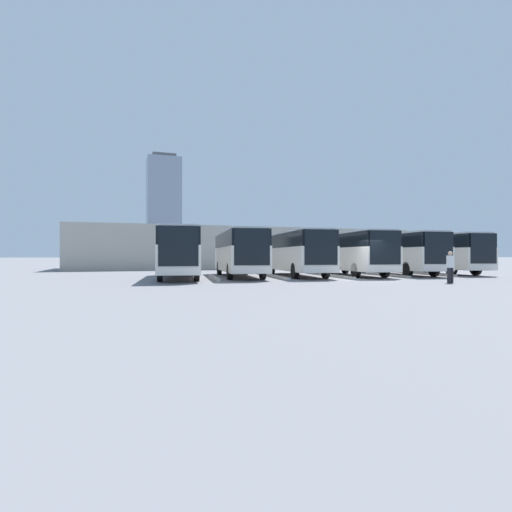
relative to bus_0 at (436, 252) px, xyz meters
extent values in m
plane|color=slate|center=(10.80, 5.58, -1.81)|extent=(600.00, 600.00, 0.00)
cube|color=silver|center=(0.00, -0.02, -0.53)|extent=(3.81, 10.84, 1.65)
cube|color=black|center=(0.00, -0.02, 0.80)|extent=(3.75, 10.68, 1.01)
cube|color=black|center=(0.71, 5.26, 0.23)|extent=(2.10, 0.32, 2.17)
cube|color=silver|center=(0.71, 5.26, -1.14)|extent=(2.27, 0.37, 0.40)
cube|color=silver|center=(0.00, -0.02, 1.37)|extent=(3.66, 10.41, 0.12)
cylinder|color=black|center=(-0.60, 3.39, -1.28)|extent=(0.44, 1.08, 1.05)
cylinder|color=black|center=(1.48, 3.10, -1.28)|extent=(0.44, 1.08, 1.05)
cylinder|color=black|center=(-1.49, -3.14, -1.28)|extent=(0.44, 1.08, 1.05)
cylinder|color=black|center=(0.60, -3.42, -1.28)|extent=(0.44, 1.08, 1.05)
cube|color=#B2B2AD|center=(2.16, 1.58, -1.73)|extent=(1.06, 6.14, 0.15)
cube|color=silver|center=(4.32, 0.33, -0.53)|extent=(3.81, 10.84, 1.65)
cube|color=black|center=(4.32, 0.33, 0.80)|extent=(3.75, 10.68, 1.01)
cube|color=black|center=(5.03, 5.60, 0.23)|extent=(2.10, 0.32, 2.17)
cube|color=silver|center=(5.03, 5.61, -1.14)|extent=(2.27, 0.37, 0.40)
cube|color=silver|center=(4.32, 0.33, 1.37)|extent=(3.66, 10.41, 0.12)
cylinder|color=black|center=(3.71, 3.73, -1.28)|extent=(0.44, 1.08, 1.05)
cylinder|color=black|center=(5.80, 3.45, -1.28)|extent=(0.44, 1.08, 1.05)
cylinder|color=black|center=(2.83, -2.79, -1.28)|extent=(0.44, 1.08, 1.05)
cylinder|color=black|center=(4.92, -3.08, -1.28)|extent=(0.44, 1.08, 1.05)
cube|color=#B2B2AD|center=(6.48, 1.92, -1.73)|extent=(1.06, 6.14, 0.15)
cube|color=silver|center=(8.64, 0.42, -0.53)|extent=(3.81, 10.84, 1.65)
cube|color=black|center=(8.64, 0.42, 0.80)|extent=(3.75, 10.68, 1.01)
cube|color=black|center=(9.35, 5.69, 0.23)|extent=(2.10, 0.32, 2.17)
cube|color=silver|center=(9.35, 5.70, -1.14)|extent=(2.27, 0.37, 0.40)
cube|color=silver|center=(8.64, 0.42, 1.37)|extent=(3.66, 10.41, 0.12)
cylinder|color=black|center=(8.03, 3.82, -1.28)|extent=(0.44, 1.08, 1.05)
cylinder|color=black|center=(10.12, 3.54, -1.28)|extent=(0.44, 1.08, 1.05)
cylinder|color=black|center=(7.15, -2.70, -1.28)|extent=(0.44, 1.08, 1.05)
cylinder|color=black|center=(9.24, -2.98, -1.28)|extent=(0.44, 1.08, 1.05)
cube|color=#B2B2AD|center=(10.80, 2.01, -1.73)|extent=(1.06, 6.14, 0.15)
cube|color=silver|center=(12.95, -0.01, -0.53)|extent=(3.81, 10.84, 1.65)
cube|color=black|center=(12.95, -0.01, 0.80)|extent=(3.75, 10.68, 1.01)
cube|color=black|center=(13.67, 5.27, 0.23)|extent=(2.10, 0.32, 2.17)
cube|color=silver|center=(13.67, 5.27, -1.14)|extent=(2.27, 0.37, 0.40)
cube|color=silver|center=(12.95, -0.01, 1.37)|extent=(3.66, 10.41, 0.12)
cylinder|color=black|center=(12.35, 3.39, -1.28)|extent=(0.44, 1.08, 1.05)
cylinder|color=black|center=(14.44, 3.11, -1.28)|extent=(0.44, 1.08, 1.05)
cylinder|color=black|center=(11.47, -3.13, -1.28)|extent=(0.44, 1.08, 1.05)
cylinder|color=black|center=(13.56, -3.41, -1.28)|extent=(0.44, 1.08, 1.05)
cube|color=#B2B2AD|center=(15.11, 1.58, -1.73)|extent=(1.06, 6.14, 0.15)
cube|color=silver|center=(17.27, -0.32, -0.53)|extent=(3.81, 10.84, 1.65)
cube|color=black|center=(17.27, -0.32, 0.80)|extent=(3.75, 10.68, 1.01)
cube|color=black|center=(17.99, 4.95, 0.23)|extent=(2.10, 0.32, 2.17)
cube|color=silver|center=(17.99, 4.96, -1.14)|extent=(2.27, 0.37, 0.40)
cube|color=silver|center=(17.27, -0.32, 1.37)|extent=(3.66, 10.41, 0.12)
cylinder|color=black|center=(16.67, 3.08, -1.28)|extent=(0.44, 1.08, 1.05)
cylinder|color=black|center=(18.76, 2.80, -1.28)|extent=(0.44, 1.08, 1.05)
cylinder|color=black|center=(15.79, -3.44, -1.28)|extent=(0.44, 1.08, 1.05)
cylinder|color=black|center=(17.88, -3.72, -1.28)|extent=(0.44, 1.08, 1.05)
cube|color=#B2B2AD|center=(19.43, 1.27, -1.73)|extent=(1.06, 6.14, 0.15)
cube|color=silver|center=(21.59, 0.25, -0.53)|extent=(3.81, 10.84, 1.65)
cube|color=black|center=(21.59, 0.25, 0.80)|extent=(3.75, 10.68, 1.01)
cube|color=black|center=(22.31, 5.52, 0.23)|extent=(2.10, 0.32, 2.17)
cube|color=silver|center=(22.31, 5.53, -1.14)|extent=(2.27, 0.37, 0.40)
cube|color=silver|center=(21.59, 0.25, 1.37)|extent=(3.66, 10.41, 0.12)
cylinder|color=black|center=(20.99, 3.65, -1.28)|extent=(0.44, 1.08, 1.05)
cylinder|color=black|center=(23.08, 3.37, -1.28)|extent=(0.44, 1.08, 1.05)
cylinder|color=black|center=(20.11, -2.88, -1.28)|extent=(0.44, 1.08, 1.05)
cylinder|color=black|center=(22.19, -3.16, -1.28)|extent=(0.44, 1.08, 1.05)
cylinder|color=black|center=(8.18, 9.67, -1.38)|extent=(0.22, 0.22, 0.85)
cylinder|color=black|center=(7.96, 9.64, -1.38)|extent=(0.22, 0.22, 0.85)
cylinder|color=silver|center=(8.07, 9.65, -0.62)|extent=(0.45, 0.45, 0.67)
sphere|color=tan|center=(8.07, 9.65, -0.17)|extent=(0.23, 0.23, 0.23)
cube|color=#A8A399|center=(10.80, -19.04, 0.57)|extent=(39.86, 8.65, 4.74)
cube|color=silver|center=(10.80, -24.87, 2.69)|extent=(39.86, 3.00, 0.24)
cylinder|color=slate|center=(-3.16, -25.97, 0.44)|extent=(0.20, 0.20, 4.49)
cylinder|color=slate|center=(24.75, -25.97, 0.44)|extent=(0.20, 0.20, 4.49)
cube|color=#7F8EA3|center=(0.08, -228.72, 29.24)|extent=(20.31, 20.31, 62.10)
cube|color=#4C4C51|center=(0.08, -228.72, 61.49)|extent=(14.22, 14.22, 2.40)
camera|label=1|loc=(25.19, 26.97, -0.28)|focal=28.00mm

